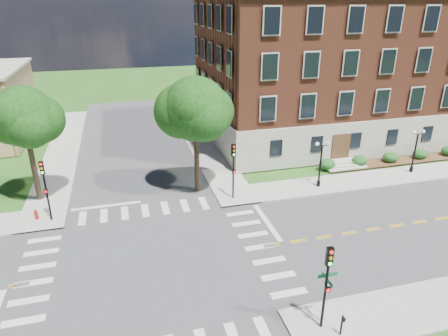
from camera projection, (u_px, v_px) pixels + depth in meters
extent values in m
plane|color=#2B5116|center=(155.00, 264.00, 25.54)|extent=(160.00, 160.00, 0.00)
cube|color=#3D3D3F|center=(155.00, 264.00, 25.53)|extent=(90.00, 12.00, 0.01)
cube|color=#3D3D3F|center=(155.00, 264.00, 25.53)|extent=(12.00, 90.00, 0.01)
cube|color=#9E9B93|center=(390.00, 177.00, 37.87)|extent=(34.00, 3.50, 0.12)
cube|color=#9E9B93|center=(200.00, 140.00, 47.80)|extent=(3.50, 34.00, 0.12)
cube|color=#9E9B93|center=(63.00, 151.00, 44.11)|extent=(3.50, 34.00, 0.12)
cube|color=silver|center=(267.00, 222.00, 30.30)|extent=(0.40, 5.50, 0.00)
cube|color=#9E9A8B|center=(328.00, 115.00, 49.93)|extent=(30.00, 20.00, 4.20)
cube|color=brown|center=(335.00, 49.00, 46.79)|extent=(29.55, 19.70, 11.80)
cube|color=#472D19|center=(341.00, 147.00, 40.21)|extent=(2.00, 0.10, 2.80)
cylinder|color=black|center=(35.00, 173.00, 32.62)|extent=(0.44, 0.44, 4.76)
sphere|color=black|center=(23.00, 116.00, 30.75)|extent=(4.79, 4.79, 4.79)
cylinder|color=black|center=(197.00, 165.00, 34.30)|extent=(0.44, 0.44, 4.62)
sphere|color=black|center=(195.00, 109.00, 32.36)|extent=(5.32, 5.32, 5.32)
cylinder|color=black|center=(325.00, 297.00, 19.78)|extent=(0.14, 0.14, 3.80)
cube|color=black|center=(330.00, 257.00, 18.84)|extent=(0.34, 0.25, 1.00)
cylinder|color=red|center=(332.00, 252.00, 18.59)|extent=(0.18, 0.07, 0.18)
cylinder|color=orange|center=(331.00, 258.00, 18.72)|extent=(0.18, 0.07, 0.18)
cylinder|color=#19E533|center=(330.00, 264.00, 18.85)|extent=(0.18, 0.07, 0.18)
cube|color=black|center=(328.00, 290.00, 19.38)|extent=(0.31, 0.15, 0.30)
cylinder|color=black|center=(233.00, 177.00, 32.99)|extent=(0.14, 0.14, 3.80)
cube|color=black|center=(233.00, 150.00, 32.05)|extent=(0.38, 0.33, 1.00)
cylinder|color=red|center=(234.00, 147.00, 31.80)|extent=(0.18, 0.12, 0.18)
cylinder|color=orange|center=(234.00, 151.00, 31.93)|extent=(0.18, 0.12, 0.18)
cylinder|color=#19E533|center=(234.00, 155.00, 32.06)|extent=(0.18, 0.12, 0.18)
cube|color=black|center=(234.00, 172.00, 32.59)|extent=(0.32, 0.23, 0.30)
cylinder|color=black|center=(48.00, 197.00, 29.66)|extent=(0.14, 0.14, 3.80)
cube|color=black|center=(42.00, 168.00, 28.72)|extent=(0.35, 0.26, 1.00)
cylinder|color=red|center=(41.00, 164.00, 28.47)|extent=(0.19, 0.07, 0.18)
cylinder|color=orange|center=(42.00, 168.00, 28.60)|extent=(0.19, 0.07, 0.18)
cylinder|color=#19E533|center=(42.00, 173.00, 28.73)|extent=(0.19, 0.07, 0.18)
cube|color=black|center=(46.00, 191.00, 29.26)|extent=(0.31, 0.16, 0.30)
cylinder|color=black|center=(318.00, 183.00, 35.75)|extent=(0.32, 0.32, 0.50)
cylinder|color=black|center=(320.00, 167.00, 35.11)|extent=(0.16, 0.16, 3.80)
cube|color=black|center=(322.00, 146.00, 34.34)|extent=(1.00, 0.06, 0.06)
sphere|color=white|center=(317.00, 144.00, 34.14)|extent=(0.36, 0.36, 0.36)
sphere|color=white|center=(328.00, 143.00, 34.38)|extent=(0.36, 0.36, 0.36)
cylinder|color=black|center=(411.00, 169.00, 38.72)|extent=(0.32, 0.32, 0.50)
cylinder|color=black|center=(414.00, 153.00, 38.07)|extent=(0.16, 0.16, 3.80)
cube|color=black|center=(418.00, 134.00, 37.30)|extent=(1.00, 0.06, 0.06)
sphere|color=white|center=(414.00, 132.00, 37.11)|extent=(0.36, 0.36, 0.36)
sphere|color=white|center=(423.00, 132.00, 37.35)|extent=(0.36, 0.36, 0.36)
cylinder|color=gray|center=(325.00, 298.00, 20.18)|extent=(0.07, 0.07, 3.10)
cube|color=#0C6633|center=(328.00, 275.00, 19.61)|extent=(1.10, 0.03, 0.20)
cube|color=#0C6633|center=(327.00, 279.00, 19.71)|extent=(0.03, 1.10, 0.20)
cube|color=silver|center=(327.00, 286.00, 19.90)|extent=(0.03, 0.75, 0.25)
cylinder|color=black|center=(342.00, 325.00, 19.79)|extent=(0.10, 0.10, 1.20)
cube|color=black|center=(344.00, 320.00, 19.51)|extent=(0.14, 0.08, 0.22)
cylinder|color=#A41D0C|center=(37.00, 218.00, 30.55)|extent=(0.32, 0.32, 0.10)
cylinder|color=#A41D0C|center=(36.00, 215.00, 30.45)|extent=(0.22, 0.22, 0.60)
sphere|color=#A41D0C|center=(36.00, 211.00, 30.32)|extent=(0.24, 0.24, 0.24)
cylinder|color=#A41D0C|center=(36.00, 214.00, 30.42)|extent=(0.35, 0.12, 0.12)
cylinder|color=#A41D0C|center=(36.00, 214.00, 30.42)|extent=(0.12, 0.35, 0.12)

